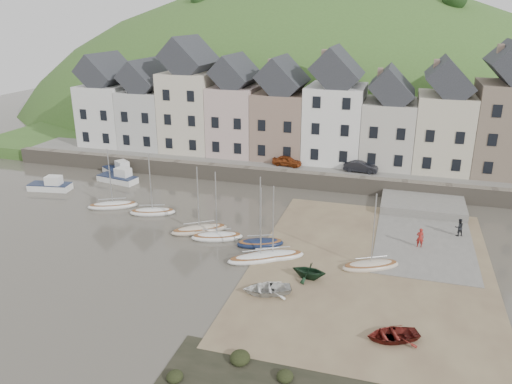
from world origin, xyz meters
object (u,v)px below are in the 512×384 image
(sailboat_0, at_px, (113,205))
(rowboat_white, at_px, (267,289))
(person_red, at_px, (420,238))
(car_left, at_px, (287,161))
(rowboat_red, at_px, (392,335))
(person_dark, at_px, (459,227))
(car_right, at_px, (361,167))
(rowboat_green, at_px, (309,270))

(sailboat_0, distance_m, rowboat_white, 22.34)
(person_red, distance_m, car_left, 21.05)
(rowboat_red, bearing_deg, person_dark, 139.59)
(car_right, bearing_deg, rowboat_red, -166.24)
(rowboat_red, height_order, car_right, car_right)
(person_dark, height_order, car_right, car_right)
(sailboat_0, relative_size, person_red, 3.77)
(person_dark, distance_m, car_left, 21.55)
(rowboat_green, bearing_deg, car_right, -179.80)
(car_left, bearing_deg, car_right, -82.09)
(car_left, bearing_deg, person_dark, -114.82)
(rowboat_white, xyz_separation_m, rowboat_red, (8.58, -2.95, -0.02))
(car_right, bearing_deg, car_left, 94.49)
(rowboat_green, xyz_separation_m, car_right, (1.53, 22.61, 1.50))
(rowboat_red, bearing_deg, car_right, 165.35)
(person_dark, relative_size, car_right, 0.42)
(rowboat_red, relative_size, person_red, 1.90)
(sailboat_0, distance_m, car_right, 27.14)
(sailboat_0, xyz_separation_m, rowboat_red, (27.78, -14.38, 0.13))
(person_dark, bearing_deg, sailboat_0, -20.70)
(sailboat_0, height_order, car_left, sailboat_0)
(sailboat_0, bearing_deg, rowboat_green, -21.63)
(rowboat_green, xyz_separation_m, person_dark, (11.13, 10.97, 0.20))
(sailboat_0, distance_m, car_left, 20.38)
(rowboat_red, relative_size, car_left, 0.92)
(car_left, bearing_deg, rowboat_white, -161.96)
(person_red, height_order, person_dark, person_red)
(person_red, bearing_deg, rowboat_red, 79.11)
(rowboat_green, distance_m, person_red, 10.99)
(rowboat_green, distance_m, car_left, 23.70)
(rowboat_green, xyz_separation_m, rowboat_red, (6.16, -5.80, -0.33))
(rowboat_white, relative_size, car_right, 0.89)
(person_red, distance_m, person_dark, 4.64)
(rowboat_red, bearing_deg, car_left, -179.11)
(rowboat_red, bearing_deg, person_red, 148.98)
(rowboat_white, xyz_separation_m, car_right, (3.95, 25.45, 1.81))
(rowboat_red, distance_m, car_right, 28.84)
(sailboat_0, xyz_separation_m, person_red, (29.46, -0.87, 0.70))
(rowboat_red, xyz_separation_m, car_right, (-4.64, 28.41, 1.83))
(rowboat_green, relative_size, person_dark, 1.57)
(sailboat_0, relative_size, car_right, 1.68)
(rowboat_white, bearing_deg, person_dark, 114.24)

